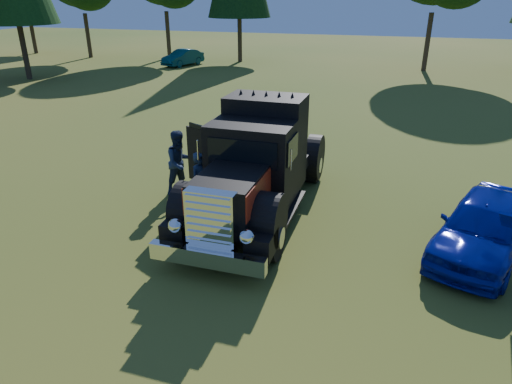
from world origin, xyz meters
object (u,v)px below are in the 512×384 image
object	(u,v)px
hotrod_coupe	(484,226)
distant_teal_car	(183,58)
spectator_far	(180,163)
diamond_t_truck	(256,169)
spectator_near	(201,183)

from	to	relation	value
hotrod_coupe	distant_teal_car	world-z (taller)	hotrod_coupe
hotrod_coupe	spectator_far	world-z (taller)	spectator_far
spectator_far	diamond_t_truck	bearing A→B (deg)	-69.81
diamond_t_truck	hotrod_coupe	xyz separation A→B (m)	(5.49, -0.46, -0.57)
spectator_near	distant_teal_car	bearing A→B (deg)	48.77
hotrod_coupe	spectator_far	size ratio (longest dim) A/B	2.34
spectator_near	distant_teal_car	size ratio (longest dim) A/B	0.45
diamond_t_truck	spectator_near	distance (m)	1.51
distant_teal_car	diamond_t_truck	bearing A→B (deg)	-43.17
distant_teal_car	spectator_far	bearing A→B (deg)	-47.25
diamond_t_truck	spectator_far	world-z (taller)	diamond_t_truck
hotrod_coupe	distant_teal_car	bearing A→B (deg)	128.13
diamond_t_truck	spectator_far	distance (m)	2.60
spectator_far	distant_teal_car	bearing A→B (deg)	59.99
spectator_near	spectator_far	size ratio (longest dim) A/B	0.89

